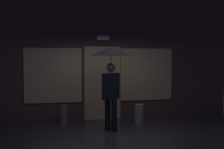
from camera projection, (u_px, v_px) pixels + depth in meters
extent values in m
plane|color=#38353A|center=(119.00, 137.00, 7.30)|extent=(18.00, 18.00, 0.00)
cube|color=brown|center=(101.00, 53.00, 9.48)|extent=(8.17, 0.30, 3.99)
cube|color=#F9D199|center=(102.00, 83.00, 9.36)|extent=(1.10, 0.04, 2.20)
cube|color=#F9D199|center=(53.00, 75.00, 9.04)|extent=(1.65, 0.04, 1.60)
cube|color=#F9D199|center=(146.00, 74.00, 9.64)|extent=(1.65, 0.04, 1.60)
cube|color=white|center=(103.00, 38.00, 9.21)|extent=(0.36, 0.16, 0.12)
cylinder|color=black|center=(114.00, 115.00, 7.87)|extent=(0.15, 0.15, 0.82)
cylinder|color=black|center=(108.00, 115.00, 7.98)|extent=(0.15, 0.15, 0.82)
cube|color=black|center=(111.00, 86.00, 7.89)|extent=(0.50, 0.49, 0.66)
cube|color=silver|center=(108.00, 87.00, 7.78)|extent=(0.11, 0.11, 0.53)
cube|color=#721966|center=(108.00, 87.00, 7.78)|extent=(0.05, 0.05, 0.42)
sphere|color=#9C8267|center=(111.00, 68.00, 7.86)|extent=(0.23, 0.23, 0.23)
cylinder|color=slate|center=(111.00, 66.00, 7.86)|extent=(0.02, 0.02, 0.96)
cone|color=black|center=(111.00, 51.00, 7.84)|extent=(1.03, 1.03, 0.22)
cylinder|color=slate|center=(63.00, 115.00, 8.63)|extent=(0.21, 0.21, 0.55)
cylinder|color=#9E998E|center=(139.00, 115.00, 8.65)|extent=(0.25, 0.25, 0.57)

